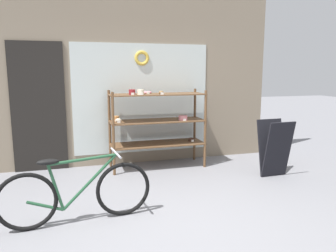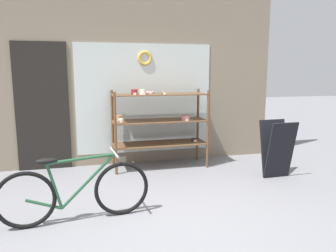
{
  "view_description": "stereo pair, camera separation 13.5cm",
  "coord_description": "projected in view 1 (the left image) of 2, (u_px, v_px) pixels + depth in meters",
  "views": [
    {
      "loc": [
        -0.99,
        -3.11,
        1.64
      ],
      "look_at": [
        0.19,
        0.9,
        0.93
      ],
      "focal_mm": 35.0,
      "sensor_mm": 36.0,
      "label": 1
    },
    {
      "loc": [
        -0.86,
        -3.14,
        1.64
      ],
      "look_at": [
        0.19,
        0.9,
        0.93
      ],
      "focal_mm": 35.0,
      "sensor_mm": 36.0,
      "label": 2
    }
  ],
  "objects": [
    {
      "name": "bicycle",
      "position": [
        77.0,
        193.0,
        3.52
      ],
      "size": [
        1.63,
        0.46,
        0.75
      ],
      "rotation": [
        0.0,
        0.0,
        0.09
      ],
      "color": "black",
      "rests_on": "ground_plane"
    },
    {
      "name": "ground_plane",
      "position": [
        175.0,
        226.0,
        3.49
      ],
      "size": [
        30.0,
        30.0,
        0.0
      ],
      "primitive_type": "plane",
      "color": "gray"
    },
    {
      "name": "storefront_facade",
      "position": [
        128.0,
        57.0,
        5.61
      ],
      "size": [
        5.19,
        0.13,
        3.87
      ],
      "color": "gray",
      "rests_on": "ground_plane"
    },
    {
      "name": "sandwich_board",
      "position": [
        274.0,
        148.0,
        5.09
      ],
      "size": [
        0.46,
        0.4,
        0.88
      ],
      "rotation": [
        0.0,
        0.0,
        0.04
      ],
      "color": "black",
      "rests_on": "ground_plane"
    },
    {
      "name": "display_case",
      "position": [
        157.0,
        120.0,
        5.51
      ],
      "size": [
        1.59,
        0.54,
        1.34
      ],
      "color": "brown",
      "rests_on": "ground_plane"
    }
  ]
}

